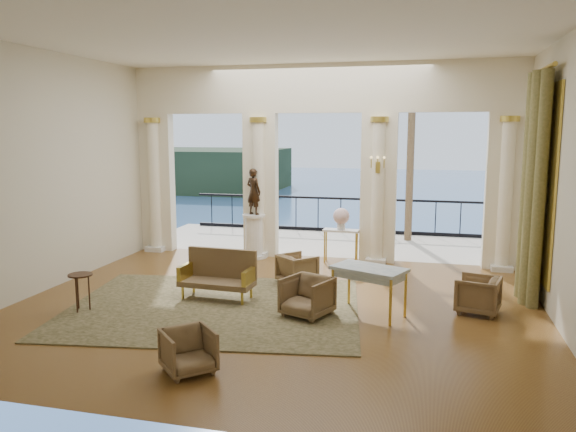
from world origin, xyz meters
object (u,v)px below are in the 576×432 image
(armchair_d, at_px, (297,267))
(armchair_b, at_px, (307,295))
(armchair_c, at_px, (478,293))
(statue, at_px, (254,192))
(game_table, at_px, (369,272))
(settee, at_px, (219,274))
(armchair_a, at_px, (188,349))
(pedestal, at_px, (254,237))
(side_table, at_px, (80,279))
(console_table, at_px, (341,235))

(armchair_d, bearing_deg, armchair_b, 148.94)
(armchair_c, distance_m, statue, 5.80)
(game_table, bearing_deg, armchair_c, 39.81)
(armchair_d, distance_m, settee, 1.72)
(statue, bearing_deg, settee, 120.79)
(armchair_c, height_order, statue, statue)
(armchair_a, relative_size, pedestal, 0.59)
(armchair_b, distance_m, armchair_d, 1.96)
(settee, relative_size, statue, 1.26)
(armchair_a, relative_size, game_table, 0.46)
(side_table, bearing_deg, game_table, 12.16)
(settee, xyz_separation_m, side_table, (-1.97, -1.29, 0.12))
(pedestal, relative_size, statue, 0.97)
(armchair_c, bearing_deg, console_table, -123.28)
(armchair_a, height_order, settee, settee)
(game_table, relative_size, pedestal, 1.27)
(armchair_d, distance_m, statue, 2.77)
(armchair_b, height_order, armchair_c, armchair_b)
(side_table, bearing_deg, settee, 33.20)
(statue, height_order, console_table, statue)
(statue, bearing_deg, armchair_d, 152.39)
(armchair_a, relative_size, side_table, 0.95)
(armchair_d, height_order, game_table, game_table)
(settee, bearing_deg, game_table, -2.67)
(settee, distance_m, pedestal, 3.23)
(game_table, bearing_deg, armchair_d, 158.38)
(armchair_b, distance_m, game_table, 1.08)
(statue, bearing_deg, armchair_b, 143.56)
(console_table, bearing_deg, armchair_d, -103.08)
(game_table, relative_size, statue, 1.23)
(armchair_b, bearing_deg, console_table, 112.65)
(armchair_b, relative_size, game_table, 0.54)
(armchair_d, bearing_deg, side_table, 80.35)
(armchair_a, relative_size, armchair_c, 0.90)
(armchair_c, bearing_deg, armchair_b, -58.40)
(pedestal, distance_m, console_table, 2.07)
(game_table, bearing_deg, settee, -162.83)
(armchair_c, bearing_deg, statue, -107.33)
(armchair_a, xyz_separation_m, armchair_d, (0.39, 4.33, 0.02))
(statue, bearing_deg, armchair_a, 124.69)
(statue, bearing_deg, pedestal, 141.18)
(armchair_c, xyz_separation_m, armchair_d, (-3.32, 1.01, -0.01))
(armchair_c, height_order, game_table, game_table)
(settee, height_order, console_table, settee)
(statue, relative_size, console_table, 1.32)
(armchair_a, distance_m, console_table, 6.41)
(armchair_b, distance_m, armchair_c, 2.86)
(settee, bearing_deg, console_table, 65.27)
(armchair_d, distance_m, side_table, 4.04)
(armchair_b, relative_size, console_table, 0.88)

